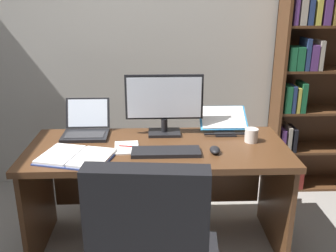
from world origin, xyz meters
TOP-DOWN VIEW (x-y plane):
  - wall_back at (0.00, 1.87)m, footprint 4.68×0.12m
  - desk at (0.02, 0.90)m, footprint 1.67×0.71m
  - bookshelf at (1.40, 1.66)m, footprint 0.96×0.29m
  - monitor at (0.07, 1.05)m, footprint 0.53×0.16m
  - laptop at (-0.47, 1.06)m, footprint 0.31×0.31m
  - keyboard at (0.07, 0.70)m, footprint 0.42×0.15m
  - computer_mouse at (0.37, 0.70)m, footprint 0.06×0.10m
  - reading_stand_with_book at (0.49, 1.11)m, footprint 0.33×0.26m
  - open_binder at (-0.46, 0.65)m, footprint 0.48×0.41m
  - notepad at (-0.17, 0.79)m, footprint 0.17×0.22m
  - pen at (-0.15, 0.79)m, footprint 0.14×0.03m
  - coffee_mug at (0.64, 0.88)m, footprint 0.09×0.09m

SIDE VIEW (x-z plane):
  - desk at x=0.02m, z-range 0.17..0.91m
  - notepad at x=-0.17m, z-range 0.74..0.75m
  - open_binder at x=-0.46m, z-range 0.74..0.76m
  - keyboard at x=0.07m, z-range 0.74..0.76m
  - pen at x=-0.15m, z-range 0.75..0.76m
  - computer_mouse at x=0.37m, z-range 0.74..0.78m
  - coffee_mug at x=0.64m, z-range 0.74..0.83m
  - laptop at x=-0.47m, z-range 0.67..0.90m
  - reading_stand_with_book at x=0.49m, z-range 0.74..0.89m
  - monitor at x=0.07m, z-range 0.74..1.16m
  - bookshelf at x=1.40m, z-range 0.02..2.16m
  - wall_back at x=0.00m, z-range 0.00..2.65m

